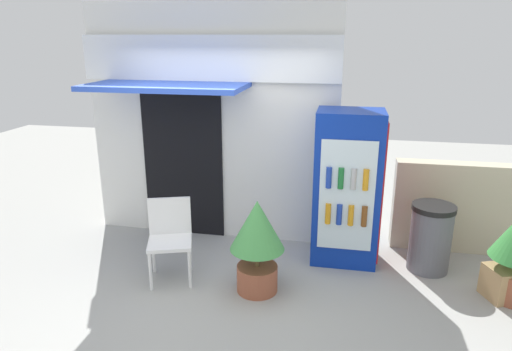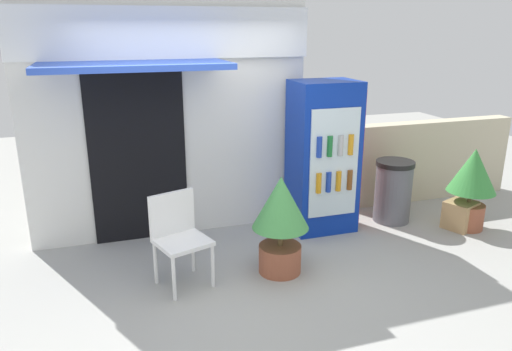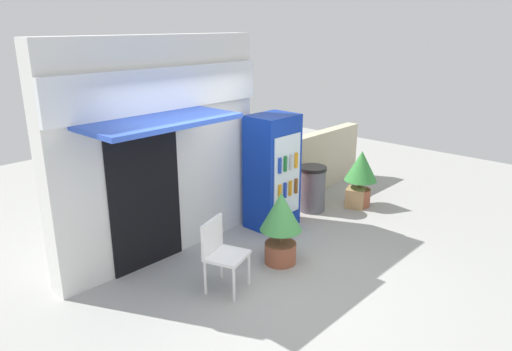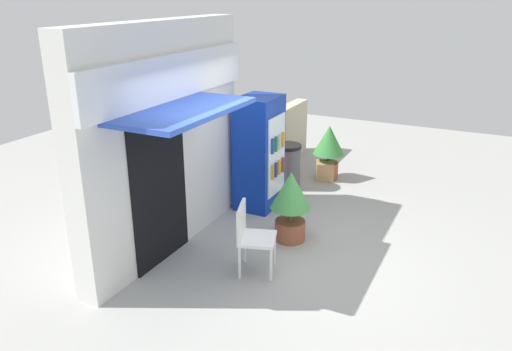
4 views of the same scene
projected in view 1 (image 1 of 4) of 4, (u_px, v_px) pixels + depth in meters
The scene contains 8 objects.
ground at pixel (197, 293), 4.86m from camera, with size 16.00×16.00×0.00m, color #A3A39E.
storefront_building at pixel (212, 121), 5.95m from camera, with size 3.27×1.23×3.04m.
drink_cooler at pixel (347, 188), 5.33m from camera, with size 0.78×0.65×1.83m.
plastic_chair at pixel (170, 233), 5.05m from camera, with size 0.59×0.57×0.91m.
potted_plant_near_shop at pixel (257, 238), 4.73m from camera, with size 0.57×0.57×1.03m.
trash_bin at pixel (430, 238), 5.23m from camera, with size 0.49×0.49×0.80m.
stone_boundary_wall at pixel (505, 210), 5.59m from camera, with size 2.67×0.24×1.14m, color beige.
cardboard_box at pixel (503, 283), 4.72m from camera, with size 0.34×0.32×0.35m, color tan.
Camera 1 is at (1.45, -4.06, 2.65)m, focal length 31.87 mm.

